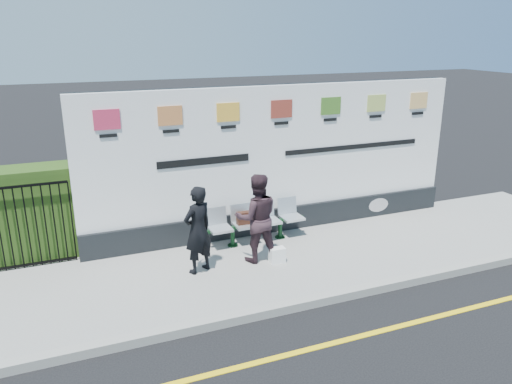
% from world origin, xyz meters
% --- Properties ---
extents(ground, '(80.00, 80.00, 0.00)m').
position_xyz_m(ground, '(0.00, 0.00, 0.00)').
color(ground, black).
extents(pavement, '(14.00, 3.00, 0.12)m').
position_xyz_m(pavement, '(0.00, 2.50, 0.06)').
color(pavement, gray).
rests_on(pavement, ground).
extents(kerb, '(14.00, 0.18, 0.14)m').
position_xyz_m(kerb, '(0.00, 1.00, 0.07)').
color(kerb, gray).
rests_on(kerb, ground).
extents(yellow_line, '(14.00, 0.10, 0.01)m').
position_xyz_m(yellow_line, '(0.00, 0.00, 0.00)').
color(yellow_line, yellow).
rests_on(yellow_line, ground).
extents(billboard, '(8.00, 0.30, 3.00)m').
position_xyz_m(billboard, '(0.50, 3.85, 1.42)').
color(billboard, black).
rests_on(billboard, pavement).
extents(hedge, '(2.35, 0.70, 1.70)m').
position_xyz_m(hedge, '(-4.58, 4.30, 0.97)').
color(hedge, '#294514').
rests_on(hedge, pavement).
extents(railing, '(2.05, 0.06, 1.54)m').
position_xyz_m(railing, '(-4.58, 3.85, 0.89)').
color(railing, black).
rests_on(railing, pavement).
extents(bench, '(1.97, 0.57, 0.42)m').
position_xyz_m(bench, '(-0.17, 3.40, 0.33)').
color(bench, silver).
rests_on(bench, pavement).
extents(woman_left, '(0.67, 0.57, 1.55)m').
position_xyz_m(woman_left, '(-1.58, 2.58, 0.90)').
color(woman_left, black).
rests_on(woman_left, pavement).
extents(woman_right, '(0.90, 0.76, 1.63)m').
position_xyz_m(woman_right, '(-0.48, 2.63, 0.94)').
color(woman_right, '#301F25').
rests_on(woman_right, pavement).
extents(handbag_brown, '(0.32, 0.14, 0.25)m').
position_xyz_m(handbag_brown, '(-0.42, 3.39, 0.66)').
color(handbag_brown, black).
rests_on(handbag_brown, bench).
extents(carrier_bag_white, '(0.28, 0.17, 0.28)m').
position_xyz_m(carrier_bag_white, '(-0.18, 2.39, 0.26)').
color(carrier_bag_white, white).
rests_on(carrier_bag_white, pavement).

